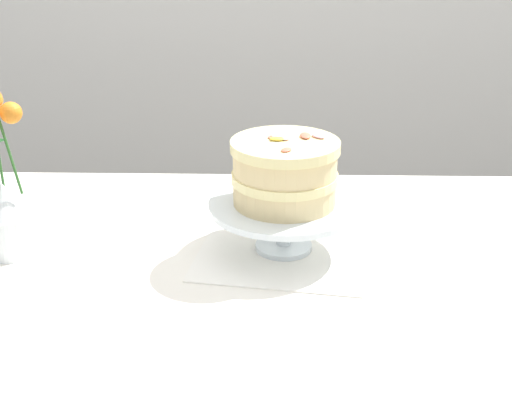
{
  "coord_description": "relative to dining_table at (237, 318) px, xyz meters",
  "views": [
    {
      "loc": [
        0.06,
        -1.17,
        1.37
      ],
      "look_at": [
        0.03,
        0.03,
        0.86
      ],
      "focal_mm": 50.2,
      "sensor_mm": 36.0,
      "label": 1
    }
  ],
  "objects": [
    {
      "name": "dining_table",
      "position": [
        0.0,
        0.0,
        0.0
      ],
      "size": [
        1.4,
        1.0,
        0.74
      ],
      "color": "white",
      "rests_on": "ground"
    },
    {
      "name": "flower_vase",
      "position": [
        -0.44,
        0.07,
        0.23
      ],
      "size": [
        0.11,
        0.1,
        0.33
      ],
      "color": "silver",
      "rests_on": "dining_table"
    },
    {
      "name": "cake_stand",
      "position": [
        0.09,
        0.11,
        0.17
      ],
      "size": [
        0.29,
        0.29,
        0.1
      ],
      "color": "silver",
      "rests_on": "linen_napkin"
    },
    {
      "name": "layer_cake",
      "position": [
        0.09,
        0.11,
        0.25
      ],
      "size": [
        0.2,
        0.2,
        0.13
      ],
      "color": "beige",
      "rests_on": "cake_stand"
    },
    {
      "name": "linen_napkin",
      "position": [
        0.09,
        0.11,
        0.09
      ],
      "size": [
        0.36,
        0.36,
        0.0
      ],
      "primitive_type": "cube",
      "rotation": [
        0.0,
        0.0,
        -0.15
      ],
      "color": "white",
      "rests_on": "dining_table"
    }
  ]
}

